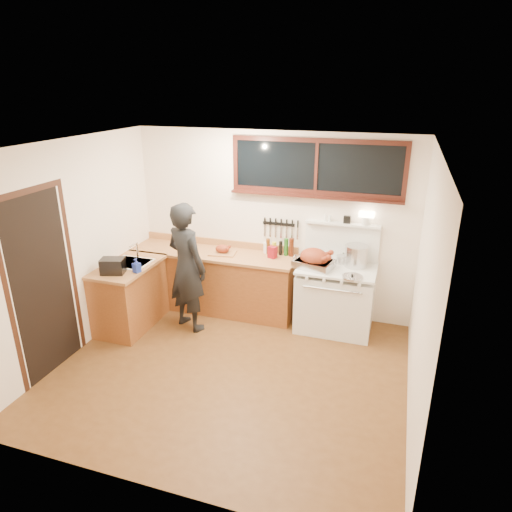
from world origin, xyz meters
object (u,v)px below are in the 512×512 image
(vintage_stove, at_px, (335,297))
(roast_turkey, at_px, (314,260))
(cutting_board, at_px, (223,250))
(man, at_px, (187,267))

(vintage_stove, relative_size, roast_turkey, 2.85)
(cutting_board, xyz_separation_m, roast_turkey, (1.34, -0.10, 0.05))
(man, distance_m, cutting_board, 0.65)
(man, bearing_deg, cutting_board, 64.41)
(roast_turkey, bearing_deg, vintage_stove, 17.81)
(vintage_stove, distance_m, cutting_board, 1.70)
(vintage_stove, distance_m, man, 2.04)
(man, xyz_separation_m, roast_turkey, (1.62, 0.49, 0.12))
(man, xyz_separation_m, cutting_board, (0.28, 0.59, 0.07))
(roast_turkey, bearing_deg, cutting_board, 175.74)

